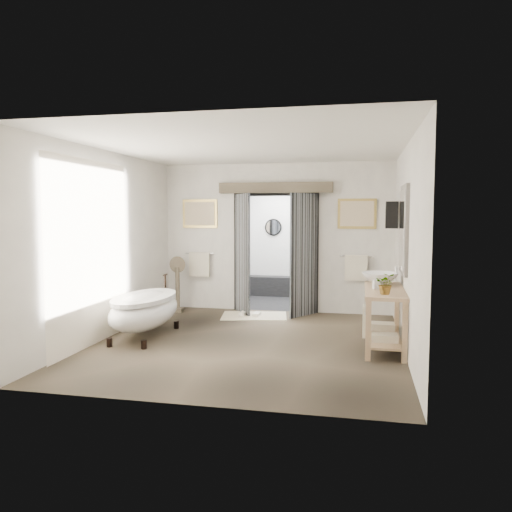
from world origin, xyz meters
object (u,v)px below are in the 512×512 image
(clawfoot_tub, at_px, (145,310))
(vanity, at_px, (382,312))
(rug, at_px, (254,316))
(basin, at_px, (380,279))

(clawfoot_tub, height_order, vanity, clawfoot_tub)
(clawfoot_tub, xyz_separation_m, rug, (1.33, 1.89, -0.43))
(clawfoot_tub, distance_m, rug, 2.36)
(rug, bearing_deg, vanity, -37.46)
(basin, bearing_deg, vanity, -107.67)
(clawfoot_tub, bearing_deg, basin, 8.96)
(vanity, relative_size, basin, 2.95)
(clawfoot_tub, xyz_separation_m, basin, (3.56, 0.56, 0.51))
(vanity, xyz_separation_m, basin, (-0.03, 0.40, 0.44))
(clawfoot_tub, height_order, basin, basin)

